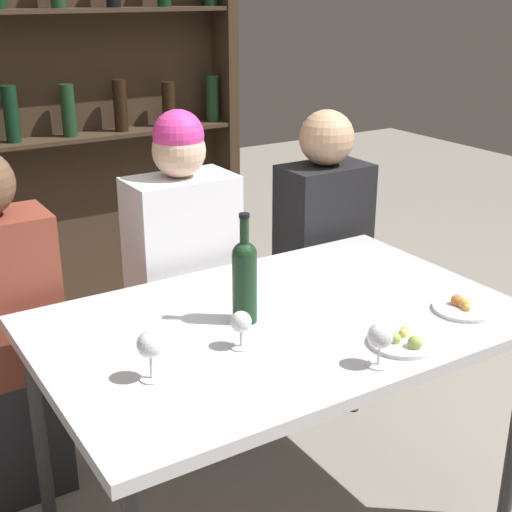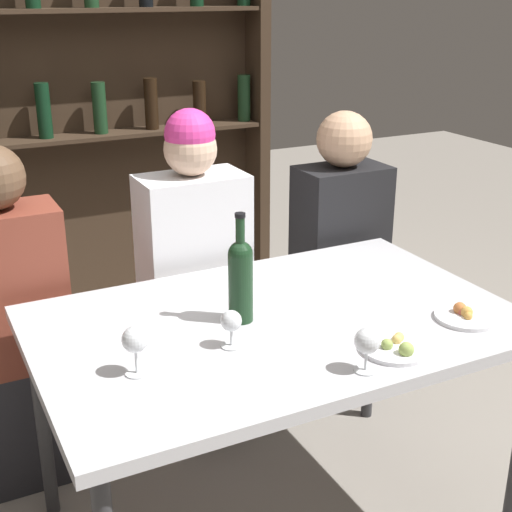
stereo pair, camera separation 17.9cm
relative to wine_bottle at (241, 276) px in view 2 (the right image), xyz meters
name	(u,v)px [view 2 (the right image)]	position (x,y,z in m)	size (l,w,h in m)	color
dining_table	(277,337)	(0.10, -0.04, -0.19)	(1.38, 0.89, 0.74)	silver
wine_rack_wall	(94,74)	(0.09, 1.83, 0.37)	(1.78, 0.21, 2.37)	#38281C
wine_bottle	(241,276)	(0.00, 0.00, 0.00)	(0.07, 0.07, 0.32)	#19381E
wine_glass_0	(231,323)	(-0.09, -0.13, -0.07)	(0.06, 0.06, 0.10)	silver
wine_glass_1	(367,343)	(0.15, -0.40, -0.06)	(0.07, 0.07, 0.12)	silver
wine_glass_2	(135,341)	(-0.36, -0.16, -0.05)	(0.07, 0.07, 0.13)	silver
food_plate_0	(465,315)	(0.58, -0.28, -0.13)	(0.18, 0.18, 0.04)	white
food_plate_1	(396,347)	(0.28, -0.35, -0.13)	(0.18, 0.18, 0.04)	white
seated_person_left	(12,333)	(-0.57, 0.57, -0.31)	(0.37, 0.22, 1.20)	#26262B
seated_person_center	(195,288)	(0.08, 0.57, -0.27)	(0.38, 0.22, 1.26)	#26262B
seated_person_right	(339,266)	(0.71, 0.57, -0.30)	(0.35, 0.22, 1.20)	#26262B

